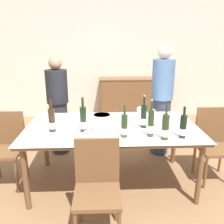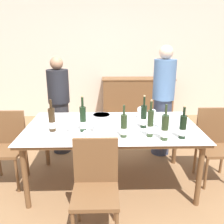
# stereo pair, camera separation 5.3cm
# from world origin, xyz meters

# --- Properties ---
(ground_plane) EXTENTS (12.00, 12.00, 0.00)m
(ground_plane) POSITION_xyz_m (0.00, 0.00, 0.00)
(ground_plane) COLOR olive
(back_wall) EXTENTS (8.00, 0.10, 2.80)m
(back_wall) POSITION_xyz_m (0.00, 2.85, 1.40)
(back_wall) COLOR beige
(back_wall) RESTS_ON ground_plane
(sideboard_cabinet) EXTENTS (1.60, 0.46, 0.95)m
(sideboard_cabinet) POSITION_xyz_m (0.64, 2.56, 0.47)
(sideboard_cabinet) COLOR brown
(sideboard_cabinet) RESTS_ON ground_plane
(dining_table) EXTENTS (2.06, 1.13, 0.77)m
(dining_table) POSITION_xyz_m (0.00, 0.00, 0.71)
(dining_table) COLOR brown
(dining_table) RESTS_ON ground_plane
(ice_bucket) EXTENTS (0.20, 0.20, 0.22)m
(ice_bucket) POSITION_xyz_m (-0.12, -0.21, 0.89)
(ice_bucket) COLOR white
(ice_bucket) RESTS_ON dining_table
(wine_bottle_0) EXTENTS (0.07, 0.07, 0.42)m
(wine_bottle_0) POSITION_xyz_m (-0.33, -0.16, 0.91)
(wine_bottle_0) COLOR black
(wine_bottle_0) RESTS_ON dining_table
(wine_bottle_1) EXTENTS (0.07, 0.07, 0.41)m
(wine_bottle_1) POSITION_xyz_m (0.40, -0.33, 0.92)
(wine_bottle_1) COLOR #28381E
(wine_bottle_1) RESTS_ON dining_table
(wine_bottle_2) EXTENTS (0.07, 0.07, 0.36)m
(wine_bottle_2) POSITION_xyz_m (0.74, -0.38, 0.89)
(wine_bottle_2) COLOR black
(wine_bottle_2) RESTS_ON dining_table
(wine_bottle_3) EXTENTS (0.08, 0.08, 0.37)m
(wine_bottle_3) POSITION_xyz_m (-0.68, -0.14, 0.90)
(wine_bottle_3) COLOR #332314
(wine_bottle_3) RESTS_ON dining_table
(wine_bottle_4) EXTENTS (0.07, 0.07, 0.39)m
(wine_bottle_4) POSITION_xyz_m (0.37, -0.05, 0.90)
(wine_bottle_4) COLOR black
(wine_bottle_4) RESTS_ON dining_table
(wine_bottle_5) EXTENTS (0.07, 0.07, 0.36)m
(wine_bottle_5) POSITION_xyz_m (0.12, -0.33, 0.89)
(wine_bottle_5) COLOR #28381E
(wine_bottle_5) RESTS_ON dining_table
(wine_bottle_6) EXTENTS (0.08, 0.08, 0.38)m
(wine_bottle_6) POSITION_xyz_m (0.54, -0.41, 0.90)
(wine_bottle_6) COLOR #28381E
(wine_bottle_6) RESTS_ON dining_table
(wine_glass_0) EXTENTS (0.07, 0.07, 0.15)m
(wine_glass_0) POSITION_xyz_m (-0.48, -0.18, 0.88)
(wine_glass_0) COLOR white
(wine_glass_0) RESTS_ON dining_table
(wine_glass_1) EXTENTS (0.09, 0.09, 0.14)m
(wine_glass_1) POSITION_xyz_m (0.46, -0.13, 0.87)
(wine_glass_1) COLOR white
(wine_glass_1) RESTS_ON dining_table
(wine_glass_2) EXTENTS (0.08, 0.08, 0.14)m
(wine_glass_2) POSITION_xyz_m (0.56, -0.05, 0.87)
(wine_glass_2) COLOR white
(wine_glass_2) RESTS_ON dining_table
(wine_glass_3) EXTENTS (0.08, 0.08, 0.16)m
(wine_glass_3) POSITION_xyz_m (0.38, 0.31, 0.88)
(wine_glass_3) COLOR white
(wine_glass_3) RESTS_ON dining_table
(wine_glass_4) EXTENTS (0.07, 0.07, 0.13)m
(wine_glass_4) POSITION_xyz_m (-0.28, -0.46, 0.86)
(wine_glass_4) COLOR white
(wine_glass_4) RESTS_ON dining_table
(wine_glass_5) EXTENTS (0.08, 0.08, 0.15)m
(wine_glass_5) POSITION_xyz_m (0.54, 0.22, 0.88)
(wine_glass_5) COLOR white
(wine_glass_5) RESTS_ON dining_table
(chair_left_end) EXTENTS (0.42, 0.42, 0.92)m
(chair_left_end) POSITION_xyz_m (-1.33, 0.08, 0.53)
(chair_left_end) COLOR brown
(chair_left_end) RESTS_ON ground_plane
(chair_near_front) EXTENTS (0.42, 0.42, 0.92)m
(chair_near_front) POSITION_xyz_m (-0.17, -0.79, 0.52)
(chair_near_front) COLOR brown
(chair_near_front) RESTS_ON ground_plane
(chair_right_end) EXTENTS (0.42, 0.42, 0.94)m
(chair_right_end) POSITION_xyz_m (1.33, 0.09, 0.53)
(chair_right_end) COLOR brown
(chair_right_end) RESTS_ON ground_plane
(person_host) EXTENTS (0.33, 0.33, 1.54)m
(person_host) POSITION_xyz_m (-0.81, 0.92, 0.77)
(person_host) COLOR #2D2D33
(person_host) RESTS_ON ground_plane
(person_guest_left) EXTENTS (0.33, 0.33, 1.71)m
(person_guest_left) POSITION_xyz_m (0.80, 0.81, 0.86)
(person_guest_left) COLOR #383F56
(person_guest_left) RESTS_ON ground_plane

